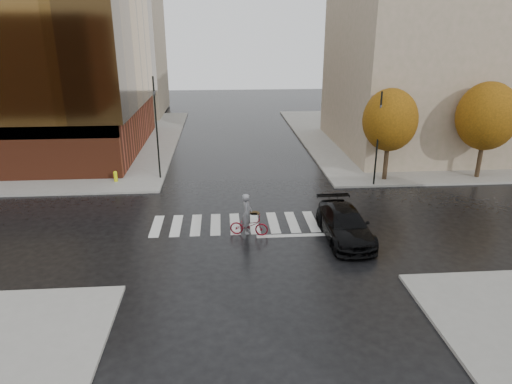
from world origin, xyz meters
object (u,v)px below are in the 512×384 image
traffic_light_nw (156,122)px  fire_hydrant (115,176)px  traffic_light_ne (378,134)px  cyclist (248,221)px  sedan (345,224)px

traffic_light_nw → fire_hydrant: (-3.05, -0.67, -3.70)m
traffic_light_ne → cyclist: bearing=46.0°
fire_hydrant → cyclist: bearing=-46.2°
sedan → traffic_light_ne: bearing=61.2°
sedan → traffic_light_nw: traffic_light_nw is taller
cyclist → fire_hydrant: 12.92m
traffic_light_ne → traffic_light_nw: bearing=-2.3°
cyclist → traffic_light_ne: bearing=-40.2°
traffic_light_nw → traffic_light_ne: bearing=92.9°
traffic_light_ne → fire_hydrant: 18.59m
cyclist → fire_hydrant: bearing=55.3°
traffic_light_ne → fire_hydrant: traffic_light_ne is taller
sedan → traffic_light_ne: 9.60m
traffic_light_nw → fire_hydrant: traffic_light_nw is taller
fire_hydrant → sedan: bearing=-36.0°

